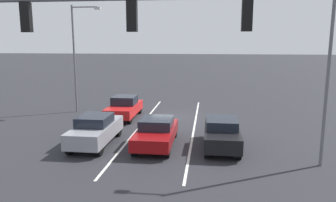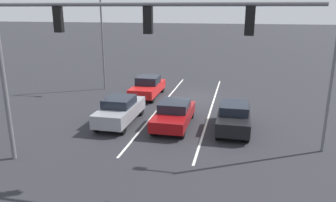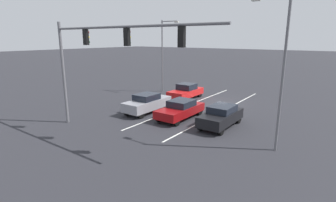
{
  "view_description": "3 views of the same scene",
  "coord_description": "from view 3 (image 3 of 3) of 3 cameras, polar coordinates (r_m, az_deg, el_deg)",
  "views": [
    {
      "loc": [
        -2.53,
        22.29,
        5.25
      ],
      "look_at": [
        -0.39,
        5.21,
        2.13
      ],
      "focal_mm": 35.0,
      "sensor_mm": 36.0,
      "label": 1
    },
    {
      "loc": [
        -3.38,
        23.52,
        6.46
      ],
      "look_at": [
        0.68,
        5.14,
        1.09
      ],
      "focal_mm": 35.0,
      "sensor_mm": 36.0,
      "label": 2
    },
    {
      "loc": [
        -10.42,
        22.45,
        6.0
      ],
      "look_at": [
        1.19,
        6.42,
        1.2
      ],
      "focal_mm": 28.0,
      "sensor_mm": 36.0,
      "label": 3
    }
  ],
  "objects": [
    {
      "name": "ground_plane",
      "position": [
        25.47,
        10.71,
        -0.25
      ],
      "size": [
        240.0,
        240.0,
        0.0
      ],
      "primitive_type": "plane",
      "color": "#28282D"
    },
    {
      "name": "lane_stripe_left_divider",
      "position": [
        22.59,
        11.88,
        -2.07
      ],
      "size": [
        0.12,
        17.0,
        0.01
      ],
      "primitive_type": "cube",
      "color": "silver",
      "rests_on": "ground_plane"
    },
    {
      "name": "lane_stripe_center_divider",
      "position": [
        24.11,
        4.49,
        -0.83
      ],
      "size": [
        0.12,
        17.0,
        0.01
      ],
      "primitive_type": "cube",
      "color": "silver",
      "rests_on": "ground_plane"
    },
    {
      "name": "car_gray_rightlane_front",
      "position": [
        21.56,
        -4.55,
        -0.4
      ],
      "size": [
        1.73,
        4.41,
        1.56
      ],
      "color": "gray",
      "rests_on": "ground_plane"
    },
    {
      "name": "car_black_leftlane_front",
      "position": [
        18.42,
        11.45,
        -3.18
      ],
      "size": [
        1.71,
        4.08,
        1.47
      ],
      "color": "black",
      "rests_on": "ground_plane"
    },
    {
      "name": "car_maroon_midlane_front",
      "position": [
        19.91,
        2.73,
        -1.77
      ],
      "size": [
        1.81,
        4.39,
        1.41
      ],
      "color": "maroon",
      "rests_on": "ground_plane"
    },
    {
      "name": "car_red_rightlane_second",
      "position": [
        26.41,
        3.91,
        2.11
      ],
      "size": [
        1.8,
        4.23,
        1.51
      ],
      "color": "red",
      "rests_on": "ground_plane"
    },
    {
      "name": "traffic_signal_gantry",
      "position": [
        16.4,
        -14.61,
        10.76
      ],
      "size": [
        12.25,
        0.37,
        7.04
      ],
      "color": "slate",
      "rests_on": "ground_plane"
    },
    {
      "name": "street_lamp_right_shoulder",
      "position": [
        29.32,
        -0.87,
        10.82
      ],
      "size": [
        2.2,
        0.24,
        7.85
      ],
      "color": "slate",
      "rests_on": "ground_plane"
    },
    {
      "name": "street_lamp_left_shoulder",
      "position": [
        14.65,
        23.15,
        7.45
      ],
      "size": [
        1.95,
        0.24,
        8.16
      ],
      "color": "slate",
      "rests_on": "ground_plane"
    }
  ]
}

